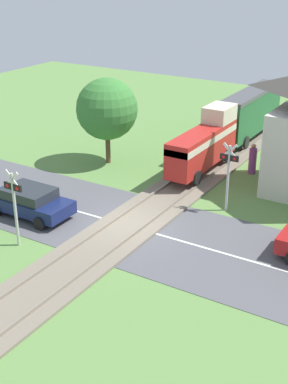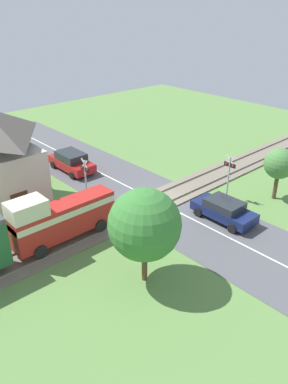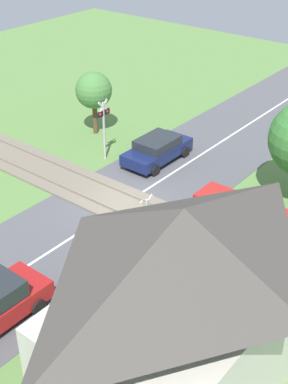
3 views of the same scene
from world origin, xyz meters
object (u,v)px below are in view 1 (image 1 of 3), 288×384
object	(u,v)px
pedestrian_by_station	(253,160)
car_near_crossing	(30,201)
train	(232,124)
crossing_signal_east_approach	(229,168)
crossing_signal_west_approach	(14,199)

from	to	relation	value
pedestrian_by_station	car_near_crossing	bearing A→B (deg)	-123.39
train	pedestrian_by_station	distance (m)	3.55
train	car_near_crossing	world-z (taller)	train
car_near_crossing	train	bearing A→B (deg)	70.61
crossing_signal_east_approach	crossing_signal_west_approach	bearing A→B (deg)	-128.26
train	crossing_signal_west_approach	distance (m)	15.51
train	crossing_signal_east_approach	bearing A→B (deg)	-68.40
car_near_crossing	crossing_signal_west_approach	distance (m)	3.14
train	crossing_signal_east_approach	distance (m)	8.17
train	pedestrian_by_station	world-z (taller)	train
car_near_crossing	crossing_signal_east_approach	xyz separation A→B (m)	(7.53, 5.25, 1.40)
car_near_crossing	crossing_signal_east_approach	world-z (taller)	crossing_signal_east_approach
crossing_signal_west_approach	pedestrian_by_station	size ratio (longest dim) A/B	1.96
car_near_crossing	crossing_signal_west_approach	bearing A→B (deg)	-57.43
train	pedestrian_by_station	xyz separation A→B (m)	(2.32, -2.46, -1.09)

